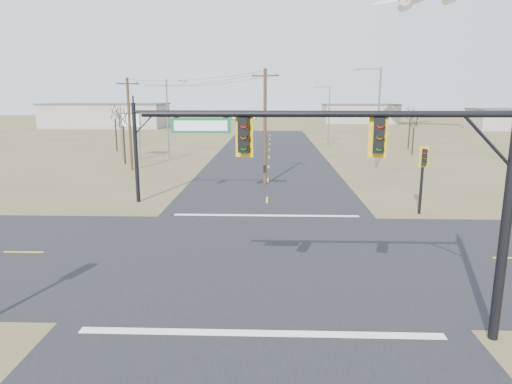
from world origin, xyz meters
TOP-DOWN VIEW (x-y plane):
  - ground at (0.00, 0.00)m, footprint 320.00×320.00m
  - road_ew at (0.00, 0.00)m, footprint 160.00×14.00m
  - road_ns at (0.00, 0.00)m, footprint 14.00×160.00m
  - stop_bar_near at (0.00, -7.50)m, footprint 12.00×0.40m
  - stop_bar_far at (0.00, 7.50)m, footprint 12.00×0.40m
  - mast_arm_near at (3.95, -7.50)m, footprint 11.21×0.53m
  - mast_arm_far at (-6.49, 11.19)m, footprint 8.84×0.53m
  - pedestal_signal_ne at (10.12, 8.26)m, footprint 0.66×0.57m
  - utility_pole_near at (-0.26, 17.97)m, footprint 2.30×0.97m
  - utility_pole_far at (-14.27, 25.52)m, footprint 2.28×0.57m
  - highway_sign at (-17.00, 34.31)m, footprint 2.90×0.84m
  - streetlight_a at (11.46, 28.49)m, footprint 2.96×0.40m
  - streetlight_b at (8.97, 50.65)m, footprint 2.55×0.32m
  - streetlight_c at (-12.27, 35.00)m, footprint 2.68×0.30m
  - bare_tree_a at (-16.41, 29.92)m, footprint 2.99×2.99m
  - bare_tree_b at (-21.31, 41.69)m, footprint 2.90×2.90m
  - bare_tree_c at (18.77, 39.12)m, footprint 2.75×2.75m
  - bare_tree_d at (20.40, 46.45)m, footprint 3.27×3.27m
  - warehouse_left at (-40.00, 90.00)m, footprint 28.00×14.00m
  - warehouse_mid at (25.00, 110.00)m, footprint 20.00×12.00m

SIDE VIEW (x-z plane):
  - ground at x=0.00m, z-range 0.00..0.00m
  - road_ew at x=0.00m, z-range 0.00..0.02m
  - road_ns at x=0.00m, z-range 0.00..0.02m
  - stop_bar_near at x=0.00m, z-range 0.03..0.03m
  - stop_bar_far at x=0.00m, z-range 0.03..0.03m
  - warehouse_mid at x=25.00m, z-range 0.00..5.00m
  - warehouse_left at x=-40.00m, z-range 0.00..5.50m
  - pedestal_signal_ne at x=10.12m, z-range 1.02..5.52m
  - highway_sign at x=-17.00m, z-range 1.20..6.79m
  - bare_tree_c at x=18.77m, z-range 1.60..7.23m
  - utility_pole_far at x=-14.27m, z-range 0.19..9.61m
  - utility_pole_near at x=-0.26m, z-range 0.18..10.05m
  - streetlight_b at x=8.97m, z-range 0.56..9.68m
  - mast_arm_far at x=-6.49m, z-range 1.59..8.74m
  - bare_tree_a at x=-16.41m, z-range 1.96..8.69m
  - bare_tree_d at x=20.40m, z-range 2.03..8.66m
  - streetlight_c at x=-12.27m, z-range 0.59..10.21m
  - bare_tree_b at x=-21.31m, z-range 2.06..8.95m
  - mast_arm_near at x=3.95m, z-range 1.74..9.47m
  - streetlight_a at x=11.46m, z-range 0.65..11.24m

